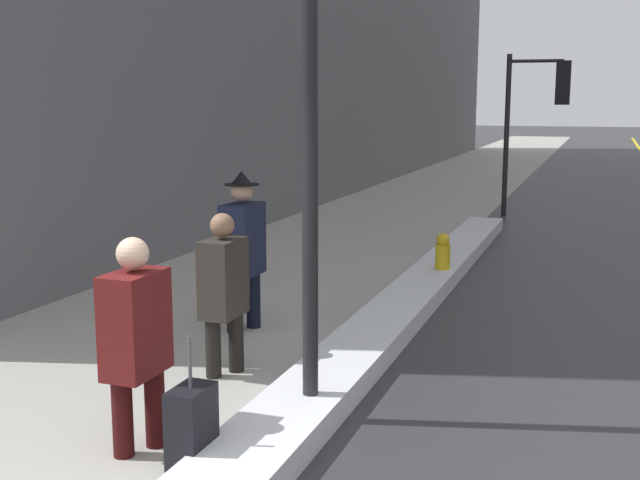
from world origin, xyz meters
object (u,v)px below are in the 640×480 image
object	(u,v)px
pedestrian_in_glasses	(136,335)
rolling_suitcase	(192,431)
lamp_post	(310,33)
traffic_light_near	(542,100)
pedestrian_with_shoulder_bag	(224,287)
pedestrian_in_fedora	(243,245)
fire_hydrant	(443,259)

from	to	relation	value
pedestrian_in_glasses	rolling_suitcase	xyz separation A→B (m)	(0.51, -0.17, -0.55)
lamp_post	traffic_light_near	size ratio (longest dim) A/B	1.43
lamp_post	traffic_light_near	xyz separation A→B (m)	(0.75, 12.05, -0.46)
traffic_light_near	pedestrian_with_shoulder_bag	bearing A→B (deg)	-102.18
pedestrian_in_glasses	rolling_suitcase	size ratio (longest dim) A/B	1.62
pedestrian_in_glasses	pedestrian_in_fedora	world-z (taller)	pedestrian_in_fedora
pedestrian_in_fedora	fire_hydrant	bearing A→B (deg)	152.08
fire_hydrant	lamp_post	bearing A→B (deg)	-90.70
lamp_post	fire_hydrant	bearing A→B (deg)	89.30
pedestrian_with_shoulder_bag	pedestrian_in_fedora	bearing A→B (deg)	-161.11
traffic_light_near	fire_hydrant	world-z (taller)	traffic_light_near
pedestrian_with_shoulder_bag	fire_hydrant	bearing A→B (deg)	165.62
pedestrian_with_shoulder_bag	pedestrian_in_fedora	size ratio (longest dim) A/B	0.86
rolling_suitcase	pedestrian_in_fedora	bearing A→B (deg)	-160.30
traffic_light_near	fire_hydrant	xyz separation A→B (m)	(-0.69, -7.05, -2.12)
pedestrian_in_fedora	rolling_suitcase	distance (m)	3.44
pedestrian_with_shoulder_bag	fire_hydrant	xyz separation A→B (m)	(1.14, 4.28, -0.47)
lamp_post	pedestrian_with_shoulder_bag	bearing A→B (deg)	146.23
pedestrian_in_glasses	pedestrian_with_shoulder_bag	world-z (taller)	pedestrian_in_glasses
rolling_suitcase	fire_hydrant	bearing A→B (deg)	176.06
pedestrian_with_shoulder_bag	fire_hydrant	distance (m)	4.46
traffic_light_near	pedestrian_in_fedora	world-z (taller)	traffic_light_near
pedestrian_in_fedora	fire_hydrant	distance (m)	3.39
rolling_suitcase	lamp_post	bearing A→B (deg)	159.87
pedestrian_in_glasses	fire_hydrant	size ratio (longest dim) A/B	2.20
lamp_post	rolling_suitcase	bearing A→B (deg)	-110.72
pedestrian_in_fedora	lamp_post	bearing A→B (deg)	36.99
lamp_post	pedestrian_in_glasses	size ratio (longest dim) A/B	3.17
pedestrian_in_fedora	rolling_suitcase	size ratio (longest dim) A/B	1.82
traffic_light_near	rolling_suitcase	size ratio (longest dim) A/B	3.61
lamp_post	traffic_light_near	bearing A→B (deg)	86.45
rolling_suitcase	fire_hydrant	size ratio (longest dim) A/B	1.36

